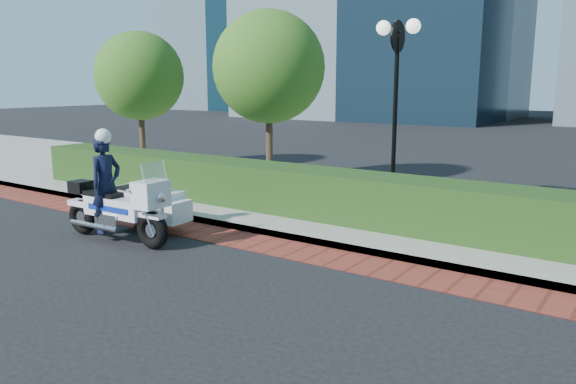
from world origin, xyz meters
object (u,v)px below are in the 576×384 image
Objects in this scene: lamppost at (396,85)px; tree_a at (139,76)px; tree_b at (269,67)px; police_motorcycle at (126,200)px.

tree_a is at bearing 172.59° from lamppost.
tree_b is at bearing 0.00° from tree_a.
police_motorcycle is at bearing -80.81° from tree_b.
tree_a is 1.72× the size of police_motorcycle.
tree_a is 9.21m from police_motorcycle.
tree_b is at bearing 163.89° from lamppost.
lamppost is 1.58× the size of police_motorcycle.
lamppost is 6.32m from police_motorcycle.
lamppost is at bearing -16.11° from tree_b.
tree_b is at bearing 96.63° from police_motorcycle.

